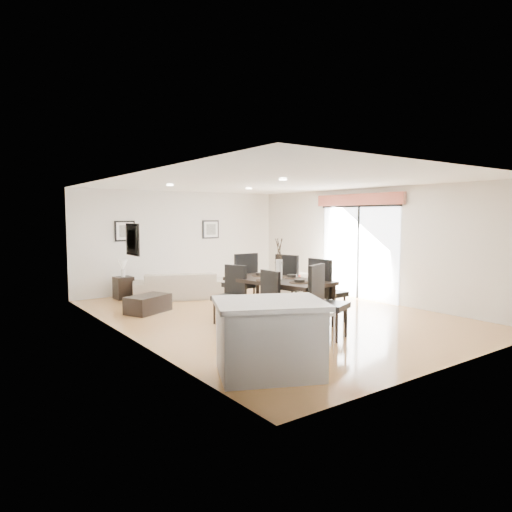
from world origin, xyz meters
TOP-DOWN VIEW (x-y plane):
  - ground at (0.00, 0.00)m, footprint 8.00×8.00m
  - wall_back at (0.00, 4.00)m, footprint 6.00×0.04m
  - wall_front at (0.00, -4.00)m, footprint 6.00×0.04m
  - wall_left at (-3.00, 0.00)m, footprint 0.04×8.00m
  - wall_right at (3.00, 0.00)m, footprint 0.04×8.00m
  - ceiling at (0.00, 0.00)m, footprint 6.00×8.00m
  - sofa at (-0.68, 2.78)m, footprint 2.40×1.61m
  - armchair at (1.25, 0.61)m, footprint 1.37×1.36m
  - courtyard_plant_a at (5.86, -1.06)m, footprint 0.64×0.57m
  - courtyard_plant_b at (5.90, 0.76)m, footprint 0.42×0.42m
  - dining_table at (-0.31, -0.66)m, footprint 1.40×2.18m
  - dining_chair_wnear at (-1.02, -1.16)m, footprint 0.49×0.49m
  - dining_chair_wfar at (-1.03, -0.13)m, footprint 0.62×0.62m
  - dining_chair_enear at (0.39, -1.17)m, footprint 0.58×0.58m
  - dining_chair_efar at (0.39, -0.18)m, footprint 0.66×0.66m
  - dining_chair_head at (-0.35, -1.91)m, footprint 0.72×0.72m
  - dining_chair_foot at (-0.31, 0.58)m, footprint 0.58×0.58m
  - vase at (-0.31, -0.66)m, footprint 1.00×1.54m
  - coffee_table at (-1.96, 1.68)m, footprint 1.06×0.88m
  - side_table at (-1.82, 3.55)m, footprint 0.43×0.43m
  - table_lamp at (-1.82, 3.55)m, footprint 0.22×0.22m
  - cushion at (1.16, 0.51)m, footprint 0.30×0.23m
  - kitchen_island at (-2.18, -2.81)m, footprint 1.68×1.53m
  - bar_stool at (-1.23, -2.81)m, footprint 0.32×0.32m
  - framed_print_back_left at (-1.60, 3.97)m, footprint 0.52×0.04m
  - framed_print_back_right at (0.90, 3.97)m, footprint 0.52×0.04m
  - framed_print_left_wall at (-2.97, -0.20)m, footprint 0.04×0.52m
  - sliding_door at (2.96, 0.30)m, footprint 0.12×2.70m
  - courtyard at (6.16, 0.87)m, footprint 6.00×6.00m

SIDE VIEW (x-z plane):
  - ground at x=0.00m, z-range 0.00..0.00m
  - coffee_table at x=-1.96m, z-range 0.00..0.37m
  - side_table at x=-1.82m, z-range 0.00..0.55m
  - sofa at x=-0.68m, z-range 0.00..0.65m
  - armchair at x=1.25m, z-range 0.00..0.67m
  - courtyard_plant_a at x=5.86m, z-range 0.00..0.67m
  - courtyard_plant_b at x=5.90m, z-range 0.00..0.69m
  - kitchen_island at x=-2.18m, z-range 0.01..0.96m
  - cushion at x=1.16m, z-range 0.38..0.67m
  - bar_stool at x=-1.23m, z-range 0.25..0.96m
  - dining_chair_wnear at x=-1.02m, z-range 0.06..1.16m
  - dining_chair_wfar at x=-1.03m, z-range 0.06..1.16m
  - dining_chair_head at x=-0.35m, z-range 0.07..1.29m
  - dining_chair_enear at x=0.39m, z-range 0.07..1.30m
  - dining_chair_efar at x=0.39m, z-range 0.07..1.32m
  - dining_chair_foot at x=-0.31m, z-range 0.07..1.33m
  - dining_table at x=-0.31m, z-range 0.34..1.17m
  - table_lamp at x=-1.82m, z-range 0.61..1.02m
  - courtyard at x=6.16m, z-range -0.08..1.92m
  - vase at x=-0.31m, z-range 0.77..1.55m
  - wall_back at x=0.00m, z-range 0.00..2.70m
  - wall_front at x=0.00m, z-range 0.00..2.70m
  - wall_left at x=-3.00m, z-range 0.00..2.70m
  - wall_right at x=3.00m, z-range 0.00..2.70m
  - framed_print_back_left at x=-1.60m, z-range 1.39..1.91m
  - framed_print_back_right at x=0.90m, z-range 1.39..1.91m
  - framed_print_left_wall at x=-2.97m, z-range 1.39..1.91m
  - sliding_door at x=2.96m, z-range 0.38..2.95m
  - ceiling at x=0.00m, z-range 2.69..2.71m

